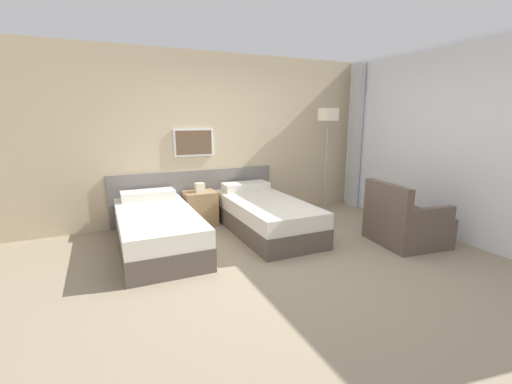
{
  "coord_description": "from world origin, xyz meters",
  "views": [
    {
      "loc": [
        -1.95,
        -3.29,
        1.68
      ],
      "look_at": [
        0.02,
        1.05,
        0.64
      ],
      "focal_mm": 24.0,
      "sensor_mm": 36.0,
      "label": 1
    }
  ],
  "objects": [
    {
      "name": "nightstand",
      "position": [
        -0.58,
        1.88,
        0.28
      ],
      "size": [
        0.49,
        0.4,
        0.68
      ],
      "color": "#9E7A51",
      "rests_on": "ground_plane"
    },
    {
      "name": "wall_headboard",
      "position": [
        -0.03,
        2.19,
        1.3
      ],
      "size": [
        10.0,
        0.1,
        2.7
      ],
      "color": "#C6B28E",
      "rests_on": "ground_plane"
    },
    {
      "name": "floor_lamp",
      "position": [
        1.64,
        1.64,
        1.56
      ],
      "size": [
        0.25,
        0.25,
        1.84
      ],
      "color": "#9E9993",
      "rests_on": "ground_plane"
    },
    {
      "name": "wall_window",
      "position": [
        2.51,
        -0.06,
        1.34
      ],
      "size": [
        0.21,
        4.66,
        2.7
      ],
      "color": "white",
      "rests_on": "ground_plane"
    },
    {
      "name": "armchair",
      "position": [
        1.73,
        -0.08,
        0.27
      ],
      "size": [
        0.92,
        0.94,
        0.85
      ],
      "rotation": [
        0.0,
        0.0,
        1.45
      ],
      "color": "brown",
      "rests_on": "ground_plane"
    },
    {
      "name": "ground_plane",
      "position": [
        0.0,
        0.0,
        0.0
      ],
      "size": [
        16.0,
        16.0,
        0.0
      ],
      "primitive_type": "plane",
      "color": "gray"
    },
    {
      "name": "bed_near_door",
      "position": [
        -1.36,
        1.13,
        0.26
      ],
      "size": [
        0.95,
        2.02,
        0.62
      ],
      "color": "brown",
      "rests_on": "ground_plane"
    },
    {
      "name": "bed_near_window",
      "position": [
        0.21,
        1.13,
        0.26
      ],
      "size": [
        0.95,
        2.02,
        0.62
      ],
      "color": "brown",
      "rests_on": "ground_plane"
    }
  ]
}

